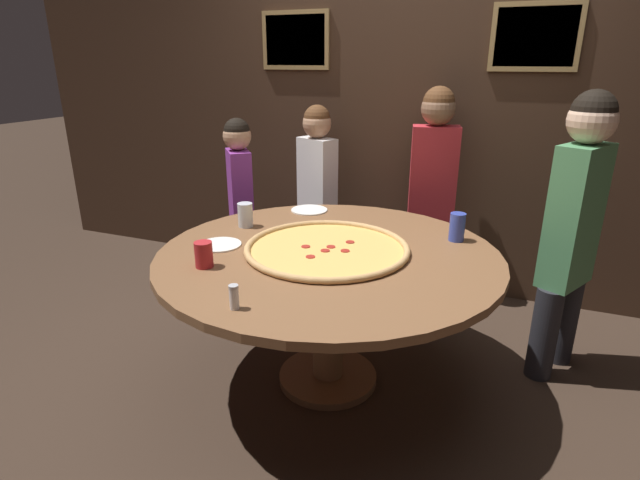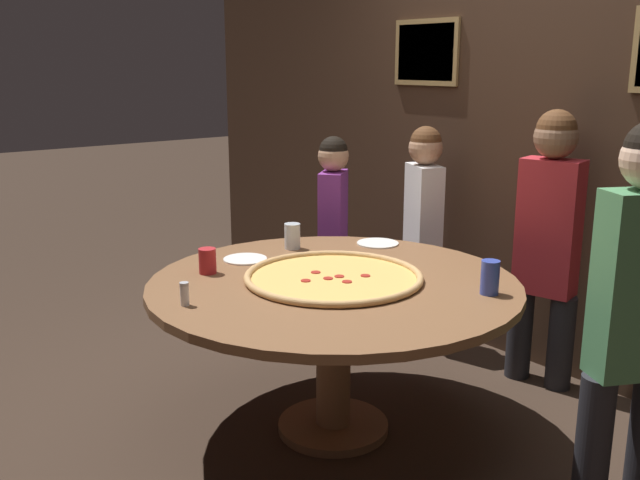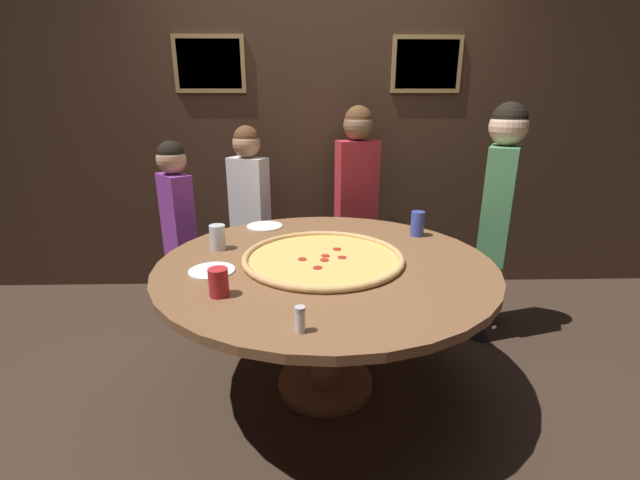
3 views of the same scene
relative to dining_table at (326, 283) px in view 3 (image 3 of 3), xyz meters
name	(u,v)px [view 3 (image 3 of 3)]	position (x,y,z in m)	size (l,w,h in m)	color
ground_plane	(325,385)	(0.00, 0.00, -0.62)	(24.00, 24.00, 0.00)	#38281E
back_wall	(319,126)	(0.00, 1.44, 0.69)	(6.40, 0.08, 2.60)	#3D281C
dining_table	(326,283)	(0.00, 0.00, 0.00)	(1.67, 1.67, 0.74)	brown
giant_pizza	(323,258)	(-0.01, 0.01, 0.13)	(0.81, 0.81, 0.03)	#EAB75B
drink_cup_near_right	(218,237)	(-0.57, 0.19, 0.19)	(0.08, 0.08, 0.13)	silver
drink_cup_beside_pizza	(219,282)	(-0.45, -0.39, 0.18)	(0.08, 0.08, 0.12)	#B22328
drink_cup_far_right	(417,224)	(0.55, 0.40, 0.19)	(0.08, 0.08, 0.15)	#384CB7
white_plate_right_side	(265,226)	(-0.36, 0.61, 0.13)	(0.22, 0.22, 0.01)	white
white_plate_near_front	(212,271)	(-0.54, -0.13, 0.13)	(0.22, 0.22, 0.01)	white
condiment_shaker	(300,319)	(-0.12, -0.68, 0.17)	(0.04, 0.04, 0.10)	silver
diner_side_left	(497,210)	(1.10, 0.57, 0.23)	(0.29, 0.39, 1.50)	#232328
diner_far_left	(178,223)	(-0.96, 0.79, 0.10)	(0.29, 0.32, 1.26)	#232328
diner_centre_back	(250,205)	(-0.52, 1.12, 0.14)	(0.35, 0.25, 1.33)	#232328
diner_far_right	(356,192)	(0.28, 1.21, 0.21)	(0.38, 0.23, 1.47)	#232328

